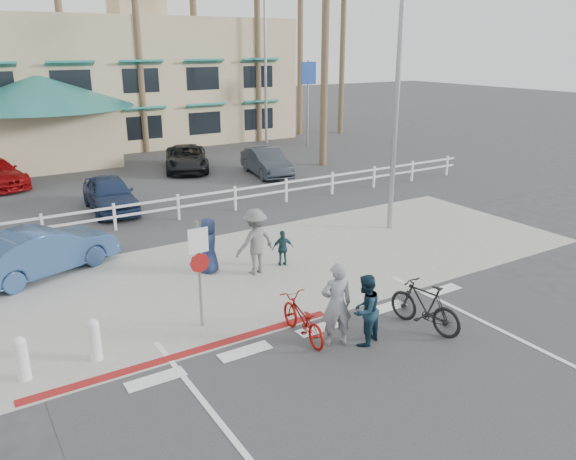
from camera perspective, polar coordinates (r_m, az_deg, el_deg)
ground at (r=12.96m, az=4.88°, el=-11.01°), size 140.00×140.00×0.00m
bike_path at (r=11.66m, az=10.96°, el=-14.93°), size 12.00×16.00×0.01m
sidewalk_plaza at (r=16.39m, az=-4.58°, el=-4.44°), size 22.00×7.00×0.01m
cross_street at (r=19.81m, az=-9.96°, el=-0.60°), size 40.00×5.00×0.01m
parking_lot at (r=28.54m, az=-17.30°, el=4.67°), size 50.00×16.00×0.01m
curb_red at (r=12.59m, az=-9.82°, el=-12.13°), size 7.00×0.25×0.02m
rail_fence at (r=21.62m, az=-10.84°, el=2.33°), size 29.40×0.16×1.00m
building at (r=40.95m, az=-20.33°, el=16.28°), size 28.00×16.00×11.30m
sign_post at (r=13.02m, az=-9.01°, el=-3.94°), size 0.50×0.10×2.90m
bollard_0 at (r=12.61m, az=-19.06°, el=-10.47°), size 0.26×0.26×0.95m
bollard_1 at (r=12.45m, az=-25.43°, el=-11.69°), size 0.26×0.26×0.95m
streetlight_0 at (r=19.79m, az=10.98°, el=12.68°), size 0.60×2.00×9.00m
streetlight_1 at (r=38.03m, az=-2.30°, el=15.91°), size 0.60×2.00×9.50m
info_sign at (r=37.52m, az=2.02°, el=12.90°), size 1.20×0.16×5.60m
palm_4 at (r=35.66m, az=-22.13°, el=18.93°), size 4.00×4.00×15.00m
palm_5 at (r=35.67m, az=-15.00°, el=18.00°), size 4.00×4.00×13.00m
palm_6 at (r=38.07m, az=-9.61°, el=21.34°), size 4.00×4.00×17.00m
palm_7 at (r=38.87m, az=-3.12°, el=19.27°), size 4.00×4.00×14.00m
palm_8 at (r=41.81m, az=1.26°, el=19.91°), size 4.00×4.00×15.00m
palm_9 at (r=42.71m, az=5.58°, el=18.46°), size 4.00×4.00×13.00m
palm_11 at (r=30.72m, az=3.81°, el=19.52°), size 4.00×4.00×14.00m
bike_red at (r=12.76m, az=1.46°, el=-9.00°), size 0.77×1.86×0.95m
rider_red at (r=12.34m, az=4.93°, el=-7.54°), size 0.81×0.66×1.93m
bike_black at (r=13.49m, az=13.73°, el=-7.50°), size 0.87×1.99×1.16m
rider_black at (r=12.49m, az=7.83°, el=-8.07°), size 0.96×0.86×1.63m
pedestrian_a at (r=16.09m, az=-3.36°, el=-1.18°), size 1.34×0.89×1.94m
pedestrian_child at (r=16.75m, az=-0.52°, el=-1.86°), size 0.70×0.45×1.10m
pedestrian_b at (r=16.35m, az=-8.03°, el=-1.57°), size 0.94×0.93×1.64m
car_white_sedan at (r=17.60m, az=-23.65°, el=-1.96°), size 4.48×2.91×1.39m
lot_car_2 at (r=23.41m, az=-17.65°, el=3.52°), size 1.88×4.19×1.40m
lot_car_3 at (r=28.63m, az=-2.22°, el=6.91°), size 2.08×4.30×1.36m
lot_car_5 at (r=30.29m, az=-10.27°, el=7.19°), size 3.63×5.08×1.28m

